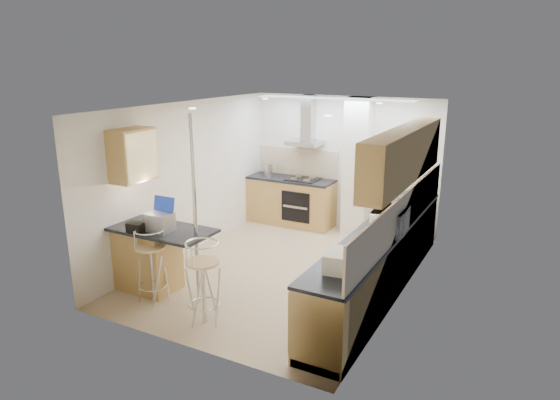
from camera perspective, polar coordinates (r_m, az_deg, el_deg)
The scene contains 16 objects.
ground at distance 7.77m, azimuth 0.48°, elevation -8.01°, with size 4.80×4.80×0.00m, color tan.
room_shell at distance 7.48m, azimuth 4.05°, elevation 3.45°, with size 3.64×4.84×2.51m.
right_counter at distance 7.07m, azimuth 11.39°, elevation -6.74°, with size 0.63×4.40×0.92m.
back_counter at distance 9.78m, azimuth 1.27°, elevation -0.09°, with size 1.70×0.63×0.92m.
peninsula at distance 7.08m, azimuth -13.25°, elevation -6.72°, with size 1.47×0.72×0.94m.
microwave at distance 6.69m, azimuth 12.46°, elevation -2.40°, with size 0.60×0.41×0.33m, color white.
laptop at distance 6.79m, azimuth -13.64°, elevation -2.45°, with size 0.35×0.26×0.24m, color #A7A8AF.
bag at distance 6.84m, azimuth -16.09°, elevation -3.00°, with size 0.23×0.17×0.12m, color black.
bar_stool_near at distance 6.83m, azimuth -14.45°, elevation -7.26°, with size 0.42×0.42×1.03m, color #DDB177, non-canonical shape.
bar_stool_end at distance 6.19m, azimuth -8.75°, elevation -9.31°, with size 0.43×0.43×1.05m, color #DDB177, non-canonical shape.
jar_a at distance 8.09m, azimuth 15.42°, elevation -0.09°, with size 0.12×0.12×0.16m, color white.
jar_b at distance 7.29m, azimuth 12.86°, elevation -1.73°, with size 0.11×0.11×0.14m, color white.
jar_c at distance 6.65m, azimuth 12.11°, elevation -3.06°, with size 0.14×0.14×0.21m, color #BCB996.
jar_d at distance 6.12m, azimuth 11.10°, elevation -5.09°, with size 0.10×0.10×0.12m, color white.
bread_bin at distance 5.47m, azimuth 7.03°, elevation -6.95°, with size 0.32×0.41×0.21m, color white.
kettle at distance 9.89m, azimuth -1.32°, elevation 3.54°, with size 0.16×0.16×0.24m, color #B2B5B7.
Camera 1 is at (3.29, -6.30, 3.12)m, focal length 32.00 mm.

